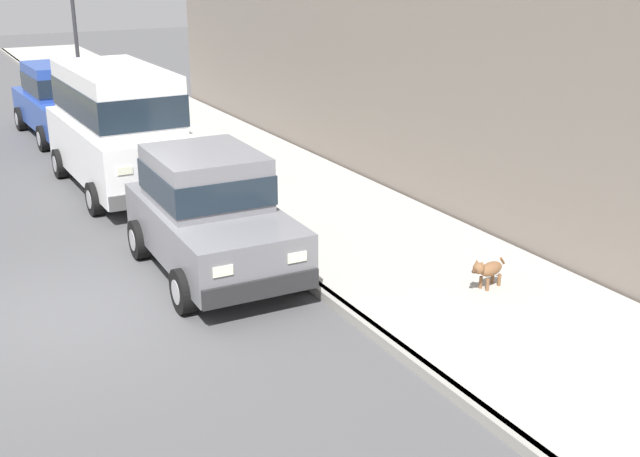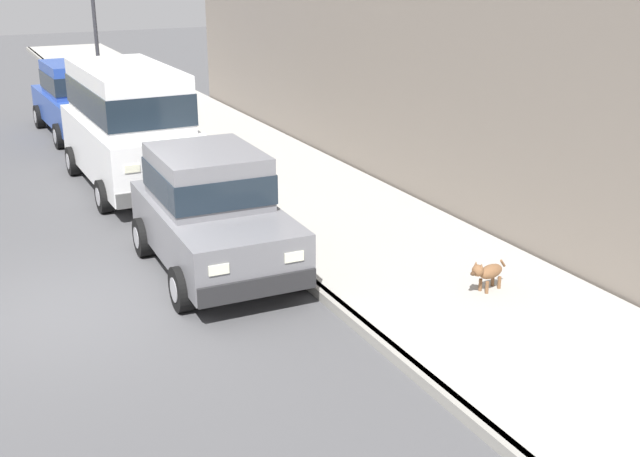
{
  "view_description": "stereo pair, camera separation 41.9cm",
  "coord_description": "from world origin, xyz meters",
  "px_view_note": "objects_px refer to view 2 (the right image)",
  "views": [
    {
      "loc": [
        -1.78,
        -10.24,
        4.74
      ],
      "look_at": [
        3.44,
        -0.61,
        0.85
      ],
      "focal_mm": 44.16,
      "sensor_mm": 36.0,
      "label": 1
    },
    {
      "loc": [
        -1.4,
        -10.43,
        4.74
      ],
      "look_at": [
        3.44,
        -0.61,
        0.85
      ],
      "focal_mm": 44.16,
      "sensor_mm": 36.0,
      "label": 2
    }
  ],
  "objects_px": {
    "car_grey_hatchback": "(212,210)",
    "car_blue_sedan": "(80,98)",
    "dog_brown": "(488,272)",
    "street_lamp": "(94,11)",
    "car_white_van": "(129,121)"
  },
  "relations": [
    {
      "from": "dog_brown",
      "to": "street_lamp",
      "type": "xyz_separation_m",
      "value": [
        -1.73,
        18.07,
        2.48
      ]
    },
    {
      "from": "dog_brown",
      "to": "street_lamp",
      "type": "height_order",
      "value": "street_lamp"
    },
    {
      "from": "car_blue_sedan",
      "to": "dog_brown",
      "type": "distance_m",
      "value": 13.95
    },
    {
      "from": "street_lamp",
      "to": "car_blue_sedan",
      "type": "bearing_deg",
      "value": -107.49
    },
    {
      "from": "car_blue_sedan",
      "to": "car_white_van",
      "type": "bearing_deg",
      "value": -89.92
    },
    {
      "from": "car_white_van",
      "to": "street_lamp",
      "type": "distance_m",
      "value": 10.32
    },
    {
      "from": "car_blue_sedan",
      "to": "street_lamp",
      "type": "height_order",
      "value": "street_lamp"
    },
    {
      "from": "car_blue_sedan",
      "to": "dog_brown",
      "type": "height_order",
      "value": "car_blue_sedan"
    },
    {
      "from": "dog_brown",
      "to": "street_lamp",
      "type": "distance_m",
      "value": 18.32
    },
    {
      "from": "car_grey_hatchback",
      "to": "car_blue_sedan",
      "type": "xyz_separation_m",
      "value": [
        -0.03,
        10.75,
        0.01
      ]
    },
    {
      "from": "car_blue_sedan",
      "to": "dog_brown",
      "type": "xyz_separation_m",
      "value": [
        3.15,
        -13.58,
        -0.55
      ]
    },
    {
      "from": "dog_brown",
      "to": "street_lamp",
      "type": "bearing_deg",
      "value": 95.47
    },
    {
      "from": "car_grey_hatchback",
      "to": "street_lamp",
      "type": "bearing_deg",
      "value": 84.81
    },
    {
      "from": "car_white_van",
      "to": "dog_brown",
      "type": "height_order",
      "value": "car_white_van"
    },
    {
      "from": "car_white_van",
      "to": "car_blue_sedan",
      "type": "relative_size",
      "value": 1.06
    }
  ]
}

